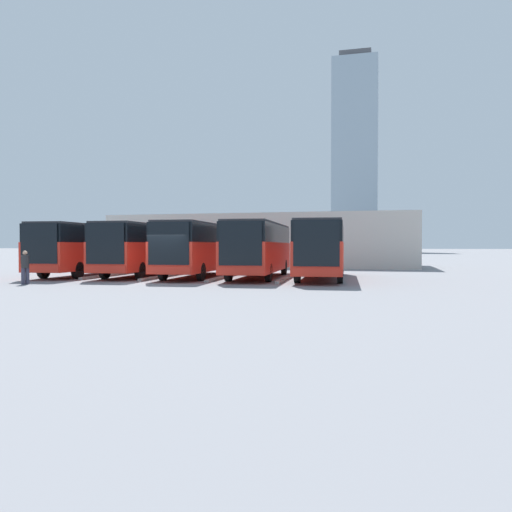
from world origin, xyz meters
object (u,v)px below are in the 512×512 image
object	(u,v)px
bus_2	(199,247)
bus_3	(145,247)
bus_1	(259,247)
bus_0	(322,247)
pedestrian	(25,266)
bus_4	(89,247)

from	to	relation	value
bus_2	bus_3	world-z (taller)	same
bus_1	bus_2	size ratio (longest dim) A/B	1.00
bus_2	bus_3	distance (m)	3.79
bus_0	bus_1	distance (m)	3.79
bus_0	bus_1	bearing A→B (deg)	-5.92
pedestrian	bus_2	bearing A→B (deg)	-9.65
bus_0	bus_2	size ratio (longest dim) A/B	1.00
bus_2	pedestrian	xyz separation A→B (m)	(6.26, 7.82, -0.92)
bus_4	pedestrian	size ratio (longest dim) A/B	6.58
pedestrian	bus_3	bearing A→B (deg)	11.95
bus_0	bus_3	world-z (taller)	same
bus_0	bus_3	distance (m)	11.35
bus_0	bus_4	size ratio (longest dim) A/B	1.00
bus_0	bus_1	world-z (taller)	same
pedestrian	bus_4	bearing A→B (deg)	38.76
bus_0	bus_2	bearing A→B (deg)	-4.16
bus_4	pedestrian	distance (m)	7.80
bus_1	pedestrian	bearing A→B (deg)	34.18
bus_3	pedestrian	xyz separation A→B (m)	(2.47, 8.06, -0.92)
bus_1	bus_0	bearing A→B (deg)	174.08
pedestrian	bus_1	bearing A→B (deg)	-22.66
bus_0	bus_2	xyz separation A→B (m)	(7.57, -0.00, 0.00)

